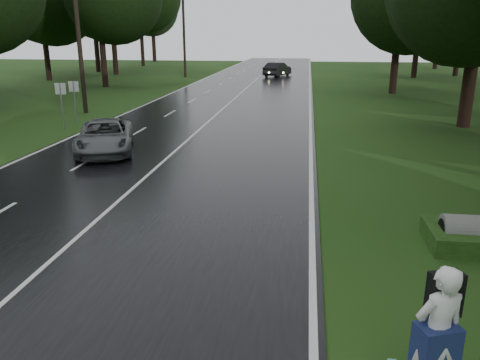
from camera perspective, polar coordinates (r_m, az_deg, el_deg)
The scene contains 16 objects.
ground at distance 11.76m, azimuth -21.27°, elevation -8.80°, with size 160.00×160.00×0.00m, color #204013.
road at distance 30.06m, azimuth -2.82°, elevation 7.79°, with size 12.00×140.00×0.04m, color black.
lane_center at distance 30.06m, azimuth -2.82°, elevation 7.83°, with size 0.12×140.00×0.01m, color silver.
grey_car at distance 21.09m, azimuth -15.85°, elevation 5.04°, with size 2.24×4.87×1.35m, color #54575A.
far_car at distance 57.26m, azimuth 4.50°, elevation 13.05°, with size 1.69×4.86×1.60m, color black.
hitchhiker at distance 7.36m, azimuth 22.52°, elevation -16.99°, with size 0.87×0.83×2.03m.
culvert at distance 12.87m, azimuth 26.13°, elevation -7.15°, with size 0.79×0.79×1.57m, color slate.
utility_pole_mid at distance 32.49m, azimuth -17.94°, elevation 7.65°, with size 1.80×0.28×10.15m, color black, non-canonical shape.
utility_pole_far at distance 56.89m, azimuth -6.54°, elevation 12.12°, with size 1.80×0.28×9.73m, color black, non-canonical shape.
road_sign_a at distance 27.22m, azimuth -20.22°, elevation 5.72°, with size 0.58×0.10×2.43m, color white, non-canonical shape.
road_sign_b at distance 28.51m, azimuth -18.86°, elevation 6.33°, with size 0.57×0.10×2.38m, color white, non-canonical shape.
tree_left_e at distance 47.87m, azimuth -15.75°, elevation 10.66°, with size 9.41×9.41×14.70m, color black, non-canonical shape.
tree_left_f at distance 62.16m, azimuth -14.57°, elevation 12.11°, with size 10.52×10.52×16.44m, color black, non-canonical shape.
tree_right_d at distance 28.95m, azimuth 25.10°, elevation 5.79°, with size 8.02×8.02×12.54m, color black, non-canonical shape.
tree_right_e at distance 43.06m, azimuth 17.72°, elevation 9.83°, with size 8.35×8.35×13.04m, color black, non-canonical shape.
tree_right_f at distance 59.22m, azimuth 20.02°, elevation 11.41°, with size 9.56×9.56×14.95m, color black, non-canonical shape.
Camera 1 is at (5.52, -9.14, 4.92)m, focal length 35.69 mm.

